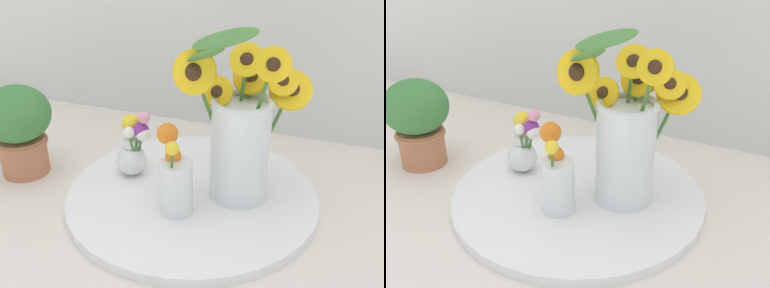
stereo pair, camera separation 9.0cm
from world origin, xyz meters
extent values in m
plane|color=silver|center=(0.00, 0.00, 0.00)|extent=(6.00, 6.00, 0.00)
cylinder|color=white|center=(-0.03, 0.07, 0.01)|extent=(0.53, 0.53, 0.02)
cylinder|color=silver|center=(0.06, 0.09, 0.12)|extent=(0.12, 0.12, 0.20)
torus|color=silver|center=(0.06, 0.09, 0.23)|extent=(0.12, 0.12, 0.01)
cylinder|color=#427533|center=(0.11, 0.12, 0.16)|extent=(0.06, 0.04, 0.16)
cylinder|color=yellow|center=(0.14, 0.14, 0.24)|extent=(0.10, 0.07, 0.09)
sphere|color=#382314|center=(0.14, 0.14, 0.24)|extent=(0.03, 0.03, 0.03)
cylinder|color=#427533|center=(0.10, 0.12, 0.17)|extent=(0.06, 0.02, 0.18)
cylinder|color=yellow|center=(0.13, 0.13, 0.26)|extent=(0.07, 0.05, 0.07)
sphere|color=#382314|center=(0.13, 0.13, 0.26)|extent=(0.03, 0.03, 0.03)
cylinder|color=#427533|center=(0.05, 0.11, 0.19)|extent=(0.03, 0.01, 0.22)
cylinder|color=yellow|center=(0.06, 0.11, 0.30)|extent=(0.07, 0.05, 0.06)
sphere|color=#382314|center=(0.06, 0.11, 0.30)|extent=(0.03, 0.03, 0.03)
cylinder|color=#427533|center=(0.03, 0.09, 0.15)|extent=(0.04, 0.02, 0.17)
cylinder|color=yellow|center=(0.01, 0.08, 0.24)|extent=(0.07, 0.04, 0.07)
sphere|color=#382314|center=(0.01, 0.08, 0.24)|extent=(0.03, 0.03, 0.03)
cylinder|color=#427533|center=(0.06, 0.10, 0.15)|extent=(0.02, 0.07, 0.20)
cylinder|color=yellow|center=(0.06, 0.13, 0.26)|extent=(0.07, 0.06, 0.05)
sphere|color=#382314|center=(0.06, 0.13, 0.26)|extent=(0.03, 0.03, 0.03)
cylinder|color=#427533|center=(0.01, 0.07, 0.18)|extent=(0.05, 0.08, 0.21)
cylinder|color=yellow|center=(-0.02, 0.03, 0.29)|extent=(0.10, 0.03, 0.10)
sphere|color=#382314|center=(-0.02, 0.03, 0.29)|extent=(0.03, 0.03, 0.03)
cylinder|color=#427533|center=(0.09, 0.07, 0.20)|extent=(0.07, 0.06, 0.23)
cylinder|color=yellow|center=(0.12, 0.04, 0.32)|extent=(0.07, 0.03, 0.07)
sphere|color=#382314|center=(0.12, 0.04, 0.32)|extent=(0.03, 0.03, 0.03)
ellipsoid|color=#477F38|center=(0.04, 0.02, 0.36)|extent=(0.13, 0.09, 0.07)
ellipsoid|color=#477F38|center=(0.01, 0.02, 0.33)|extent=(0.11, 0.10, 0.06)
cylinder|color=white|center=(-0.04, -0.01, 0.08)|extent=(0.06, 0.06, 0.11)
cylinder|color=#427533|center=(-0.05, -0.01, 0.12)|extent=(0.02, 0.03, 0.12)
sphere|color=orange|center=(-0.06, 0.00, 0.18)|extent=(0.04, 0.04, 0.04)
cylinder|color=#427533|center=(-0.04, -0.01, 0.09)|extent=(0.01, 0.02, 0.08)
sphere|color=orange|center=(-0.05, 0.00, 0.14)|extent=(0.03, 0.03, 0.03)
cylinder|color=#427533|center=(-0.04, -0.03, 0.12)|extent=(0.02, 0.04, 0.11)
sphere|color=yellow|center=(-0.03, -0.05, 0.18)|extent=(0.03, 0.03, 0.03)
sphere|color=white|center=(-0.18, 0.09, 0.05)|extent=(0.07, 0.07, 0.07)
cylinder|color=white|center=(-0.18, 0.09, 0.10)|extent=(0.03, 0.03, 0.02)
cylinder|color=#427533|center=(-0.16, 0.09, 0.09)|extent=(0.02, 0.01, 0.09)
sphere|color=purple|center=(-0.16, 0.09, 0.13)|extent=(0.04, 0.04, 0.04)
cylinder|color=#427533|center=(-0.17, 0.08, 0.08)|extent=(0.01, 0.01, 0.09)
sphere|color=white|center=(-0.18, 0.07, 0.13)|extent=(0.02, 0.02, 0.02)
cylinder|color=#427533|center=(-0.16, 0.09, 0.09)|extent=(0.02, 0.01, 0.07)
sphere|color=white|center=(-0.15, 0.09, 0.12)|extent=(0.03, 0.03, 0.03)
cylinder|color=#427533|center=(-0.18, 0.09, 0.10)|extent=(0.02, 0.02, 0.08)
sphere|color=yellow|center=(-0.19, 0.10, 0.14)|extent=(0.04, 0.04, 0.04)
cylinder|color=#427533|center=(-0.16, 0.08, 0.11)|extent=(0.03, 0.02, 0.10)
sphere|color=pink|center=(-0.15, 0.09, 0.16)|extent=(0.03, 0.03, 0.03)
cylinder|color=#B7704C|center=(-0.44, 0.04, 0.04)|extent=(0.11, 0.11, 0.09)
torus|color=#B7704C|center=(-0.44, 0.04, 0.08)|extent=(0.12, 0.12, 0.01)
ellipsoid|color=#3D7A3D|center=(-0.44, 0.04, 0.15)|extent=(0.15, 0.15, 0.13)
camera|label=1|loc=(0.25, -0.69, 0.54)|focal=42.00mm
camera|label=2|loc=(0.33, -0.65, 0.54)|focal=42.00mm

